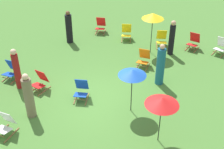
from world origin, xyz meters
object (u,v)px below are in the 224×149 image
object	(u,v)px
deckchair_4	(221,47)
person_4	(161,66)
deckchair_1	(40,82)
deckchair_12	(11,71)
deckchair_2	(101,26)
person_3	(69,28)
deckchair_0	(144,59)
deckchair_8	(193,42)
deckchair_5	(81,90)
deckchair_11	(126,33)
deckchair_6	(162,39)
umbrella_0	(162,101)
deckchair_7	(5,124)
person_1	(172,38)
person_2	(29,97)
umbrella_2	(132,73)
person_0	(17,69)
umbrella_1	(153,16)

from	to	relation	value
deckchair_4	person_4	bearing A→B (deg)	-104.88
deckchair_1	deckchair_12	distance (m)	1.59
deckchair_12	deckchair_2	bearing A→B (deg)	72.31
person_3	deckchair_0	bearing A→B (deg)	128.24
deckchair_8	person_4	xyz separation A→B (m)	(-0.91, -3.49, 0.47)
deckchair_5	deckchair_11	xyz separation A→B (m)	(0.10, 5.40, 0.00)
deckchair_0	deckchair_6	world-z (taller)	same
deckchair_2	umbrella_0	size ratio (longest dim) A/B	0.48
deckchair_7	person_1	size ratio (longest dim) A/B	0.49
deckchair_5	person_2	world-z (taller)	person_2
deckchair_0	umbrella_0	bearing A→B (deg)	-68.59
umbrella_2	person_0	world-z (taller)	umbrella_2
deckchair_0	deckchair_11	world-z (taller)	same
deckchair_4	person_2	size ratio (longest dim) A/B	0.49
deckchair_2	person_4	bearing A→B (deg)	-52.93
deckchair_8	deckchair_2	bearing A→B (deg)	-170.17
deckchair_0	person_2	world-z (taller)	person_2
person_0	person_3	xyz separation A→B (m)	(0.15, 4.29, -0.07)
umbrella_0	deckchair_1	bearing A→B (deg)	166.56
deckchair_0	umbrella_2	size ratio (longest dim) A/B	0.47
deckchair_2	person_4	xyz separation A→B (m)	(4.04, -3.72, 0.47)
person_2	person_4	distance (m)	5.22
deckchair_0	deckchair_5	size ratio (longest dim) A/B	0.98
deckchair_4	deckchair_12	size ratio (longest dim) A/B	1.04
deckchair_4	deckchair_8	bearing A→B (deg)	-164.63
deckchair_6	deckchair_2	bearing A→B (deg)	156.56
deckchair_1	deckchair_5	distance (m)	1.78
umbrella_1	person_3	distance (m)	4.29
deckchair_2	person_4	size ratio (longest dim) A/B	0.46
deckchair_2	person_3	xyz separation A→B (m)	(-1.06, -1.61, 0.41)
deckchair_11	person_1	distance (m)	2.61
person_3	deckchair_2	bearing A→B (deg)	-161.23
umbrella_1	person_2	bearing A→B (deg)	-115.83
deckchair_5	deckchair_1	bearing A→B (deg)	167.46
deckchair_8	person_3	world-z (taller)	person_3
deckchair_5	person_3	distance (m)	4.85
deckchair_4	deckchair_6	world-z (taller)	same
person_0	person_2	distance (m)	1.94
deckchair_12	umbrella_2	distance (m)	5.50
deckchair_6	deckchair_4	bearing A→B (deg)	-11.52
deckchair_4	deckchair_12	xyz separation A→B (m)	(-8.12, -5.16, 0.00)
deckchair_8	deckchair_7	bearing A→B (deg)	-109.62
deckchair_8	deckchair_11	xyz separation A→B (m)	(-3.39, -0.11, 0.00)
deckchair_8	person_4	size ratio (longest dim) A/B	0.47
umbrella_1	deckchair_7	bearing A→B (deg)	-114.38
person_3	umbrella_1	bearing A→B (deg)	146.54
deckchair_4	person_1	world-z (taller)	person_1
deckchair_0	deckchair_8	size ratio (longest dim) A/B	0.99
deckchair_4	umbrella_1	distance (m)	3.64
deckchair_2	person_1	distance (m)	4.19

